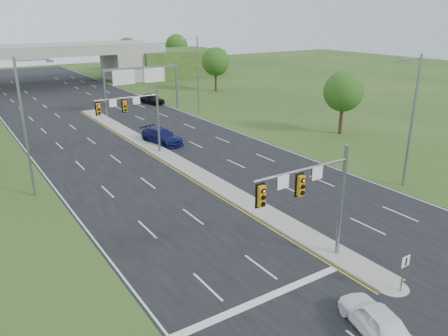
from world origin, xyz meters
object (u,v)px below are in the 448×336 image
car_white (375,319)px  car_far_b (162,136)px  sign_gantry (141,77)px  overpass (42,68)px  keep_right_sign (404,268)px  signal_mast_near (316,192)px  signal_mast_far (137,112)px  car_far_c (152,99)px

car_white → car_far_b: car_far_b is taller
sign_gantry → overpass: (-6.68, 35.08, -1.69)m
sign_gantry → car_far_b: size_ratio=2.04×
keep_right_sign → car_far_b: bearing=86.9°
sign_gantry → car_far_b: bearing=-106.3°
signal_mast_near → sign_gantry: 45.88m
keep_right_sign → sign_gantry: 50.04m
signal_mast_far → car_far_c: size_ratio=1.45×
signal_mast_far → car_far_c: (12.86, 25.32, -3.89)m
car_far_b → car_far_c: size_ratio=1.18×
sign_gantry → car_white: sign_gantry is taller
car_far_c → car_far_b: bearing=-125.9°
sign_gantry → overpass: 35.75m
keep_right_sign → overpass: (0.00, 84.53, 2.04)m
car_far_c → keep_right_sign: bearing=-115.2°
car_far_b → car_far_c: car_far_b is taller
car_white → car_far_c: size_ratio=0.88×
sign_gantry → signal_mast_near: bearing=-101.2°
signal_mast_near → car_far_b: 28.66m
signal_mast_near → sign_gantry: (8.95, 44.99, 0.51)m
keep_right_sign → car_white: 3.96m
signal_mast_near → car_white: 7.08m
signal_mast_far → signal_mast_near: bearing=-90.0°
signal_mast_near → signal_mast_far: size_ratio=1.00×
overpass → car_white: overpass is taller
signal_mast_far → car_far_c: bearing=63.1°
signal_mast_near → keep_right_sign: (2.26, -4.45, -3.21)m
signal_mast_far → keep_right_sign: 29.71m
signal_mast_far → overpass: overpass is taller
signal_mast_far → car_white: 30.97m
signal_mast_near → car_white: size_ratio=1.65×
car_far_b → car_white: bearing=-112.1°
signal_mast_far → car_white: (-1.42, -30.68, -3.98)m
keep_right_sign → overpass: overpass is taller
car_white → car_far_c: 57.79m
car_far_c → car_white: bearing=-118.5°
signal_mast_near → signal_mast_far: bearing=90.0°
overpass → car_far_c: bearing=-70.4°
overpass → car_far_c: (10.60, -29.76, -2.71)m
car_white → overpass: bearing=-76.7°
signal_mast_far → car_far_b: signal_mast_far is taller
signal_mast_near → car_far_c: bearing=75.7°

